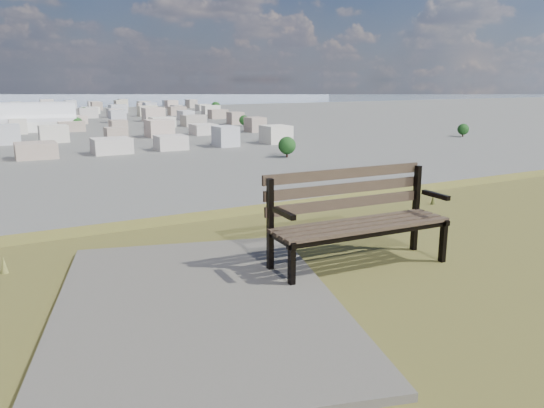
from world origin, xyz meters
TOP-DOWN VIEW (x-y plane):
  - park_bench at (-0.51, 1.46)m, footprint 2.02×0.72m
  - gravel_patch at (-2.41, 1.22)m, footprint 3.30×4.03m
  - grass_tufts at (-0.07, -0.12)m, footprint 12.49×7.38m
  - arena at (17.01, 310.90)m, footprint 49.93×25.56m

SIDE VIEW (x-z plane):
  - arena at x=17.01m, z-range -5.35..14.89m
  - gravel_patch at x=-2.41m, z-range 25.00..25.07m
  - grass_tufts at x=-0.07m, z-range 24.97..25.25m
  - park_bench at x=-0.51m, z-range 25.07..26.11m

